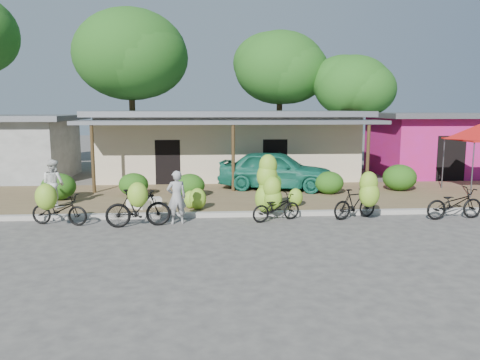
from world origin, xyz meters
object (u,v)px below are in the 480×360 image
(bike_right, at_px, (360,198))
(bystander, at_px, (53,183))
(tree_near_right, at_px, (349,85))
(sack_near, at_px, (149,202))
(tree_center_right, at_px, (277,66))
(bike_left, at_px, (138,206))
(bike_far_left, at_px, (57,207))
(bike_far_right, at_px, (454,204))
(bike_center, at_px, (271,193))
(vendor, at_px, (177,197))
(tree_far_center, at_px, (127,53))
(sack_far, at_px, (138,204))
(teal_van, at_px, (276,170))

(bike_right, relative_size, bystander, 1.01)
(tree_near_right, height_order, sack_near, tree_near_right)
(tree_center_right, relative_size, bike_right, 4.91)
(tree_near_right, distance_m, bike_left, 17.82)
(bike_far_left, xyz_separation_m, bystander, (-0.77, 2.18, 0.38))
(bike_far_left, bearing_deg, tree_center_right, -16.63)
(bike_far_right, bearing_deg, bike_center, 79.22)
(tree_center_right, height_order, vendor, tree_center_right)
(tree_far_center, xyz_separation_m, bike_right, (9.37, -14.91, -6.03))
(bike_right, relative_size, vendor, 1.03)
(tree_far_center, height_order, bike_left, tree_far_center)
(bike_far_left, relative_size, sack_far, 2.49)
(bike_far_left, distance_m, sack_far, 2.82)
(bike_far_right, relative_size, vendor, 1.21)
(tree_far_center, xyz_separation_m, teal_van, (7.50, -9.65, -5.80))
(bike_center, distance_m, bike_far_right, 5.80)
(bike_right, height_order, sack_far, bike_right)
(tree_center_right, relative_size, bike_left, 4.20)
(bike_left, bearing_deg, sack_near, -8.52)
(bike_left, distance_m, bystander, 4.11)
(bike_left, distance_m, bike_far_right, 9.82)
(sack_near, distance_m, sack_far, 0.38)
(bike_right, relative_size, sack_far, 2.23)
(bike_far_left, xyz_separation_m, bike_right, (9.21, 0.05, 0.13))
(tree_far_center, xyz_separation_m, tree_center_right, (9.00, 0.50, -0.66))
(tree_near_right, distance_m, bike_far_right, 14.16)
(sack_far, bearing_deg, bystander, 173.40)
(tree_far_center, height_order, sack_far, tree_far_center)
(sack_near, bearing_deg, tree_far_center, 101.38)
(tree_near_right, relative_size, teal_van, 1.39)
(vendor, bearing_deg, bike_left, 4.14)
(sack_near, relative_size, bystander, 0.52)
(tree_far_center, relative_size, bike_right, 5.56)
(tree_near_right, relative_size, sack_near, 7.75)
(bike_right, relative_size, bike_far_right, 0.85)
(bike_center, distance_m, bystander, 7.44)
(tree_far_center, xyz_separation_m, sack_far, (2.27, -13.11, -6.47))
(tree_near_right, xyz_separation_m, bike_right, (-3.63, -13.40, -4.17))
(bike_far_left, bearing_deg, vendor, -76.51)
(bike_far_left, relative_size, sack_near, 2.19)
(tree_center_right, height_order, teal_van, tree_center_right)
(sack_near, height_order, sack_far, sack_near)
(vendor, distance_m, teal_van, 6.52)
(tree_far_center, height_order, bystander, tree_far_center)
(tree_center_right, distance_m, teal_van, 11.47)
(tree_center_right, bearing_deg, bike_far_left, -119.77)
(bike_center, bearing_deg, bike_right, -119.20)
(bike_left, relative_size, bike_far_right, 0.99)
(tree_center_right, height_order, sack_near, tree_center_right)
(tree_far_center, height_order, tree_near_right, tree_far_center)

